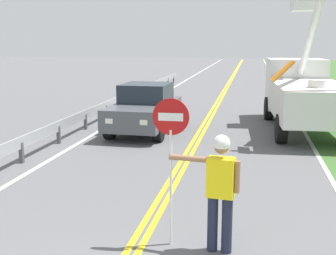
# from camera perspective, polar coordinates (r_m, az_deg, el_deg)

# --- Properties ---
(centerline_yellow_left) EXTENTS (0.11, 110.00, 0.01)m
(centerline_yellow_left) POSITION_cam_1_polar(r_m,az_deg,el_deg) (23.54, 6.38, 3.41)
(centerline_yellow_left) COLOR yellow
(centerline_yellow_left) RESTS_ON ground
(centerline_yellow_right) EXTENTS (0.11, 110.00, 0.01)m
(centerline_yellow_right) POSITION_cam_1_polar(r_m,az_deg,el_deg) (23.53, 6.82, 3.39)
(centerline_yellow_right) COLOR yellow
(centerline_yellow_right) RESTS_ON ground
(edge_line_right) EXTENTS (0.12, 110.00, 0.01)m
(edge_line_right) POSITION_cam_1_polar(r_m,az_deg,el_deg) (23.55, 15.38, 3.08)
(edge_line_right) COLOR silver
(edge_line_right) RESTS_ON ground
(edge_line_left) EXTENTS (0.12, 110.00, 0.01)m
(edge_line_left) POSITION_cam_1_polar(r_m,az_deg,el_deg) (24.06, -1.99, 3.64)
(edge_line_left) COLOR silver
(edge_line_left) RESTS_ON ground
(flagger_worker) EXTENTS (1.08, 0.29, 1.83)m
(flagger_worker) POSITION_cam_1_polar(r_m,az_deg,el_deg) (6.61, 6.77, -7.57)
(flagger_worker) COLOR #1E2338
(flagger_worker) RESTS_ON ground
(stop_sign_paddle) EXTENTS (0.56, 0.04, 2.33)m
(stop_sign_paddle) POSITION_cam_1_polar(r_m,az_deg,el_deg) (6.62, 0.37, -1.51)
(stop_sign_paddle) COLOR silver
(stop_sign_paddle) RESTS_ON ground
(utility_bucket_truck) EXTENTS (2.68, 6.92, 5.06)m
(utility_bucket_truck) POSITION_cam_1_polar(r_m,az_deg,el_deg) (16.71, 17.17, 4.63)
(utility_bucket_truck) COLOR silver
(utility_bucket_truck) RESTS_ON ground
(oncoming_sedan_nearest) EXTENTS (2.03, 4.16, 1.70)m
(oncoming_sedan_nearest) POSITION_cam_1_polar(r_m,az_deg,el_deg) (15.35, -3.03, 2.44)
(oncoming_sedan_nearest) COLOR #4C5156
(oncoming_sedan_nearest) RESTS_ON ground
(guardrail_left_shoulder) EXTENTS (0.10, 32.00, 0.71)m
(guardrail_left_shoulder) POSITION_cam_1_polar(r_m,az_deg,el_deg) (19.36, -7.03, 3.25)
(guardrail_left_shoulder) COLOR #9EA0A3
(guardrail_left_shoulder) RESTS_ON ground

